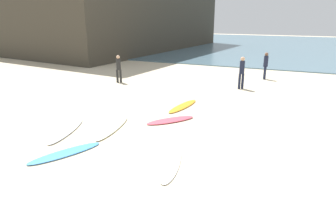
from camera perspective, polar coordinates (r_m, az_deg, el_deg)
ground_plane at (r=9.24m, az=0.05°, el=-7.99°), size 120.00×120.00×0.00m
ocean_water at (r=44.39m, az=20.00°, el=11.74°), size 120.00×40.00×0.08m
coastal_headland at (r=42.64m, az=-15.60°, el=19.06°), size 28.55×28.18×10.62m
surfboard_0 at (r=11.37m, az=-10.44°, el=-2.94°), size 0.91×2.61×0.09m
surfboard_1 at (r=11.98m, az=0.48°, el=-1.56°), size 1.73×1.93×0.08m
surfboard_2 at (r=11.54m, az=-18.71°, el=-3.34°), size 1.24×2.61×0.08m
surfboard_3 at (r=8.76m, az=0.47°, el=-9.29°), size 1.26×2.62×0.06m
surfboard_4 at (r=9.75m, az=-18.85°, el=-7.34°), size 1.42×2.31×0.07m
surfboard_5 at (r=13.85m, az=2.85°, el=1.13°), size 0.79×2.46×0.08m
beachgoer_near at (r=18.96m, az=-9.34°, el=8.31°), size 0.38×0.38×1.69m
beachgoer_mid at (r=17.55m, az=13.80°, el=7.55°), size 0.39×0.39×1.82m
beachgoer_far at (r=20.70m, az=17.99°, el=8.56°), size 0.34×0.34×1.74m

